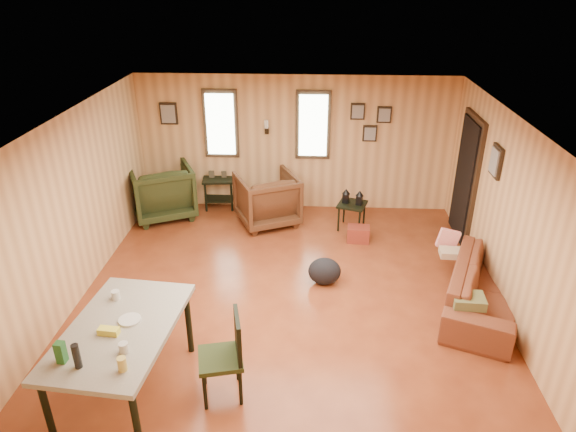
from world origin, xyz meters
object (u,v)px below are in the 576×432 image
sofa (486,280)px  dining_table (120,334)px  recliner_brown (267,197)px  recliner_green (162,188)px  side_table (352,202)px  end_table (219,187)px

sofa → dining_table: (-4.09, -1.74, 0.37)m
recliner_brown → recliner_green: bearing=-29.9°
sofa → side_table: size_ratio=2.91×
recliner_green → end_table: recliner_green is taller
dining_table → sofa: bearing=28.5°
side_table → dining_table: bearing=-122.8°
recliner_brown → dining_table: bearing=50.8°
recliner_brown → dining_table: 4.19m
recliner_brown → dining_table: size_ratio=0.56×
end_table → side_table: same height
side_table → recliner_green: bearing=174.4°
sofa → side_table: bearing=57.3°
recliner_brown → sofa: bearing=118.3°
recliner_green → side_table: recliner_green is taller
end_table → side_table: bearing=-17.8°
recliner_brown → side_table: recliner_brown is taller
recliner_green → dining_table: dining_table is taller
recliner_brown → recliner_green: size_ratio=0.93×
sofa → dining_table: bearing=134.3°
recliner_brown → recliner_green: recliner_green is taller
dining_table → recliner_brown: bearing=80.5°
recliner_green → end_table: size_ratio=1.48×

